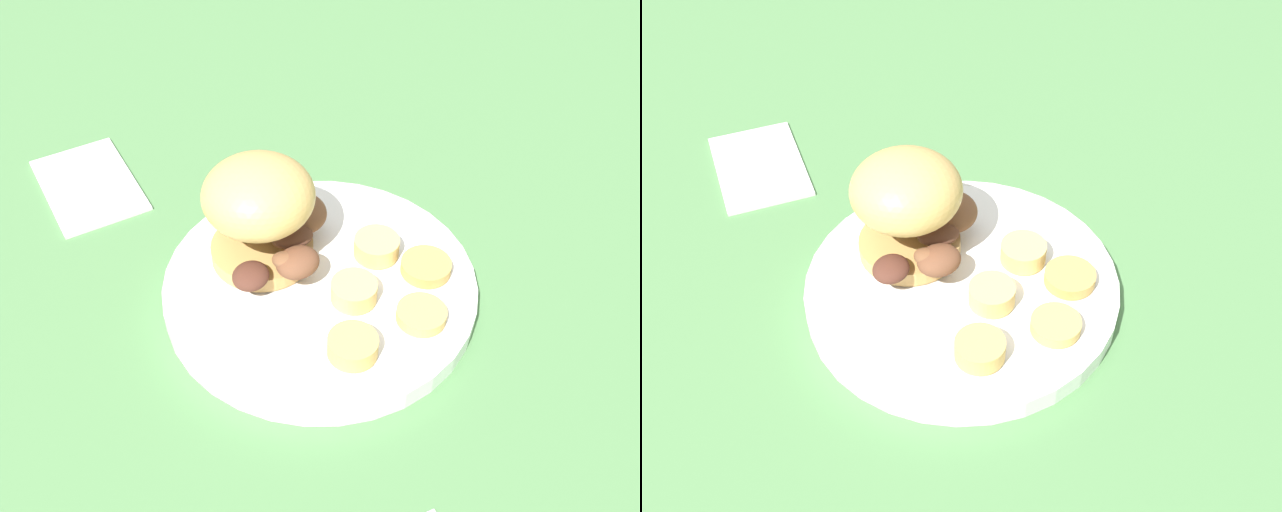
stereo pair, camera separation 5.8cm
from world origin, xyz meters
TOP-DOWN VIEW (x-y plane):
  - ground_plane at (0.00, 0.00)m, footprint 4.00×4.00m
  - dinner_plate at (0.00, 0.00)m, footprint 0.25×0.25m
  - sandwich at (-0.03, 0.04)m, footprint 0.10×0.11m
  - potato_round_0 at (0.06, -0.06)m, footprint 0.04×0.04m
  - potato_round_1 at (-0.00, -0.08)m, footprint 0.04×0.04m
  - potato_round_2 at (0.02, -0.03)m, footprint 0.04×0.04m
  - potato_round_3 at (0.08, -0.02)m, footprint 0.04×0.04m
  - potato_round_4 at (0.05, 0.01)m, footprint 0.04×0.04m
  - napkin at (-0.17, 0.20)m, footprint 0.11×0.14m

SIDE VIEW (x-z plane):
  - ground_plane at x=0.00m, z-range 0.00..0.00m
  - napkin at x=-0.17m, z-range 0.00..0.01m
  - dinner_plate at x=0.00m, z-range 0.00..0.02m
  - potato_round_0 at x=0.06m, z-range 0.02..0.03m
  - potato_round_3 at x=0.08m, z-range 0.02..0.03m
  - potato_round_1 at x=0.00m, z-range 0.02..0.03m
  - potato_round_2 at x=0.02m, z-range 0.02..0.04m
  - potato_round_4 at x=0.05m, z-range 0.02..0.04m
  - sandwich at x=-0.03m, z-range 0.02..0.11m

